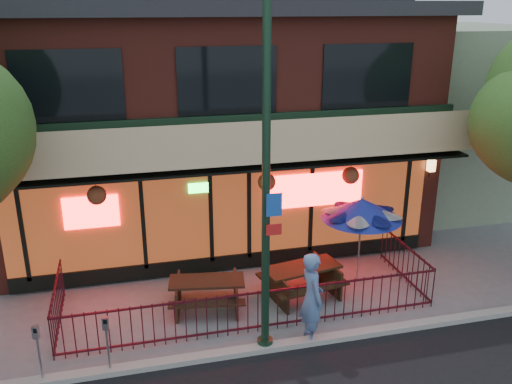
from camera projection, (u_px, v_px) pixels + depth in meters
ground at (260, 336)px, 11.58m from camera, size 80.00×80.00×0.00m
curb at (266, 348)px, 11.10m from camera, size 80.00×0.25×0.12m
restaurant_building at (203, 93)px, 16.73m from camera, size 12.96×9.49×8.05m
neighbor_building at (447, 112)px, 19.70m from camera, size 6.00×7.00×6.00m
patio_fence at (255, 299)px, 11.83m from camera, size 8.44×2.62×1.00m
street_light at (266, 205)px, 10.17m from camera, size 0.43×0.32×7.00m
picnic_table_left at (207, 290)px, 12.50m from camera, size 1.91×1.58×0.74m
picnic_table_right at (302, 276)px, 13.05m from camera, size 2.06×1.72×0.78m
patio_umbrella at (362, 209)px, 13.35m from camera, size 1.99×1.99×2.28m
pedestrian at (312, 298)px, 11.16m from camera, size 0.53×0.76×2.00m
parking_meter_near at (107, 336)px, 10.15m from camera, size 0.12×0.11×1.24m
parking_meter_far at (38, 345)px, 9.88m from camera, size 0.13×0.12×1.24m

